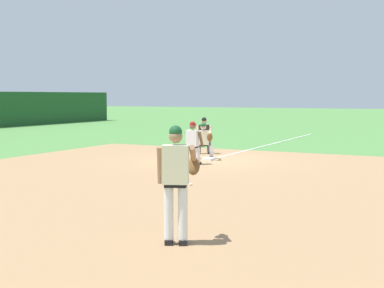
% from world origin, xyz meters
% --- Properties ---
extents(ground_plane, '(160.00, 160.00, 0.00)m').
position_xyz_m(ground_plane, '(0.00, 0.00, 0.00)').
color(ground_plane, '#518942').
extents(infield_dirt_patch, '(18.00, 18.00, 0.01)m').
position_xyz_m(infield_dirt_patch, '(-5.05, -2.08, 0.00)').
color(infield_dirt_patch, '#A87F56').
rests_on(infield_dirt_patch, ground).
extents(foul_line_stripe, '(14.74, 0.10, 0.00)m').
position_xyz_m(foul_line_stripe, '(7.37, 0.00, 0.01)').
color(foul_line_stripe, white).
rests_on(foul_line_stripe, ground).
extents(first_base_bag, '(0.38, 0.38, 0.09)m').
position_xyz_m(first_base_bag, '(0.00, 0.00, 0.04)').
color(first_base_bag, white).
rests_on(first_base_bag, ground).
extents(baseball, '(0.07, 0.07, 0.07)m').
position_xyz_m(baseball, '(-5.12, -1.89, 0.04)').
color(baseball, white).
rests_on(baseball, ground).
extents(pitcher, '(0.82, 0.60, 1.86)m').
position_xyz_m(pitcher, '(-10.06, -4.16, 1.06)').
color(pitcher, black).
rests_on(pitcher, ground).
extents(first_baseman, '(0.84, 0.98, 1.34)m').
position_xyz_m(first_baseman, '(0.26, 0.31, 0.73)').
color(first_baseman, black).
rests_on(first_baseman, ground).
extents(baserunner, '(0.44, 0.60, 1.46)m').
position_xyz_m(baserunner, '(-1.33, -0.03, 0.79)').
color(baserunner, black).
rests_on(baserunner, ground).
extents(umpire, '(0.59, 0.67, 1.46)m').
position_xyz_m(umpire, '(1.84, 1.06, 0.79)').
color(umpire, black).
rests_on(umpire, ground).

